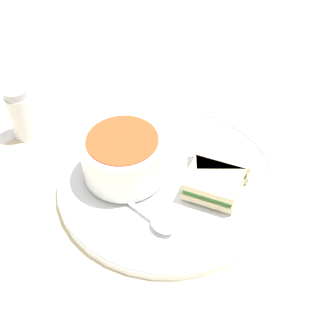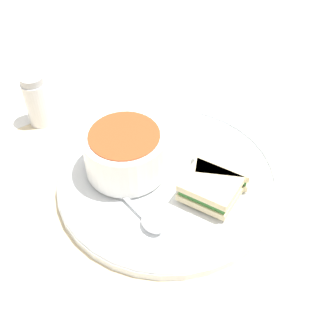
{
  "view_description": "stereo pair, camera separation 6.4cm",
  "coord_description": "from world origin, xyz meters",
  "views": [
    {
      "loc": [
        0.28,
        -0.33,
        0.5
      ],
      "look_at": [
        0.0,
        0.0,
        0.03
      ],
      "focal_mm": 50.0,
      "sensor_mm": 36.0,
      "label": 1
    },
    {
      "loc": [
        0.33,
        -0.29,
        0.5
      ],
      "look_at": [
        0.0,
        0.0,
        0.03
      ],
      "focal_mm": 50.0,
      "sensor_mm": 36.0,
      "label": 2
    }
  ],
  "objects": [
    {
      "name": "plate",
      "position": [
        0.0,
        0.0,
        0.01
      ],
      "size": [
        0.31,
        0.31,
        0.02
      ],
      "color": "white",
      "rests_on": "ground_plane"
    },
    {
      "name": "soup_bowl",
      "position": [
        -0.05,
        -0.03,
        0.05
      ],
      "size": [
        0.11,
        0.11,
        0.06
      ],
      "color": "white",
      "rests_on": "plate"
    },
    {
      "name": "sandwich_half_far",
      "position": [
        0.05,
        0.06,
        0.03
      ],
      "size": [
        0.09,
        0.09,
        0.03
      ],
      "rotation": [
        0.0,
        0.0,
        0.7
      ],
      "color": "beige",
      "rests_on": "plate"
    },
    {
      "name": "ground_plane",
      "position": [
        0.0,
        0.0,
        0.0
      ],
      "size": [
        2.4,
        2.4,
        0.0
      ],
      "primitive_type": "plane",
      "color": "beige"
    },
    {
      "name": "sandwich_half_near",
      "position": [
        0.06,
        0.02,
        0.03
      ],
      "size": [
        0.09,
        0.08,
        0.03
      ],
      "rotation": [
        0.0,
        0.0,
        0.32
      ],
      "color": "beige",
      "rests_on": "plate"
    },
    {
      "name": "menu_sheet",
      "position": [
        -0.35,
        0.01,
        0.0
      ],
      "size": [
        0.25,
        0.27,
        0.0
      ],
      "rotation": [
        0.0,
        0.0,
        -0.11
      ],
      "color": "white",
      "rests_on": "ground_plane"
    },
    {
      "name": "salt_shaker",
      "position": [
        -0.24,
        -0.06,
        0.04
      ],
      "size": [
        0.04,
        0.04,
        0.09
      ],
      "color": "silver",
      "rests_on": "ground_plane"
    },
    {
      "name": "spoon",
      "position": [
        0.04,
        -0.07,
        0.02
      ],
      "size": [
        0.12,
        0.03,
        0.01
      ],
      "rotation": [
        0.0,
        0.0,
        6.25
      ],
      "color": "silver",
      "rests_on": "plate"
    }
  ]
}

